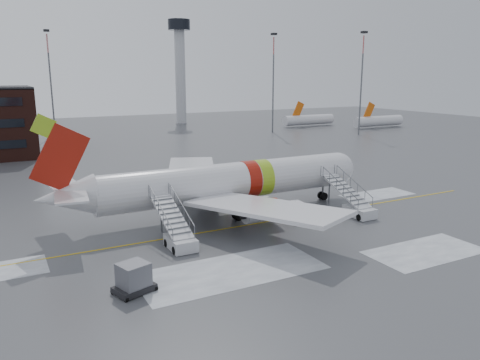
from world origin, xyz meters
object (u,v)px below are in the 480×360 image
pushback_tug (298,211)px  airstair_fwd (355,205)px  uld_container (134,279)px  airliner (223,183)px  airstair_aft (177,234)px

pushback_tug → airstair_fwd: bearing=-15.5°
uld_container → airliner: bearing=45.7°
airstair_aft → uld_container: bearing=-129.3°
airstair_fwd → pushback_tug: airstair_fwd is taller
airstair_aft → uld_container: size_ratio=2.59×
uld_container → airstair_aft: bearing=50.7°
pushback_tug → uld_container: size_ratio=1.08×
airstair_aft → uld_container: airstair_aft is taller
pushback_tug → airliner: bearing=141.2°
airstair_aft → pushback_tug: airstair_aft is taller
airliner → pushback_tug: size_ratio=10.91×
airliner → airstair_fwd: 13.91m
airstair_aft → pushback_tug: (13.54, 1.65, -0.28)m
airstair_aft → airliner: bearing=41.2°
uld_container → pushback_tug: bearing=24.0°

